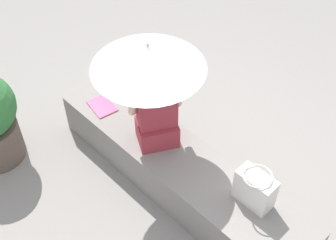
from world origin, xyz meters
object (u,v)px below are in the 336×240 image
object	(u,v)px
parasol	(148,57)
handbag_black	(255,189)
magazine	(102,106)
person_seated	(157,108)

from	to	relation	value
parasol	handbag_black	distance (m)	1.29
handbag_black	magazine	size ratio (longest dim) A/B	1.16
person_seated	parasol	xyz separation A→B (m)	(-0.01, -0.07, 0.57)
parasol	magazine	world-z (taller)	parasol
person_seated	magazine	distance (m)	0.79
handbag_black	person_seated	bearing A→B (deg)	-174.84
person_seated	parasol	size ratio (longest dim) A/B	0.83
person_seated	parasol	bearing A→B (deg)	-98.19
person_seated	magazine	xyz separation A→B (m)	(-0.69, -0.09, -0.38)
person_seated	handbag_black	distance (m)	1.03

